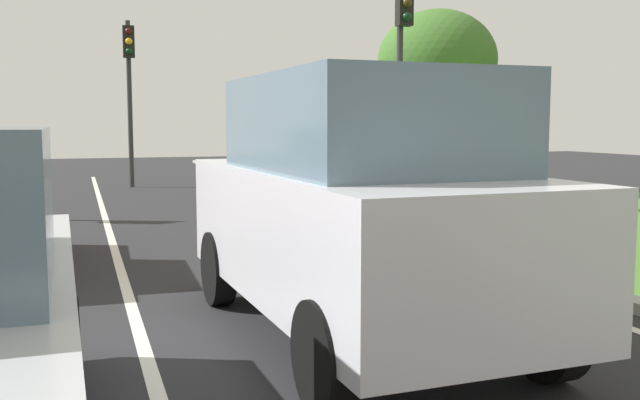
# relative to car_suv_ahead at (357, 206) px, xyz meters

# --- Properties ---
(ground_plane) EXTENTS (60.00, 60.00, 0.00)m
(ground_plane) POSITION_rel_car_suv_ahead_xyz_m (-1.11, 4.49, -1.17)
(ground_plane) COLOR #262628
(lane_line_center) EXTENTS (0.12, 32.00, 0.01)m
(lane_line_center) POSITION_rel_car_suv_ahead_xyz_m (-1.81, 4.49, -1.16)
(lane_line_center) COLOR silver
(lane_line_center) RESTS_ON ground
(lane_line_right_edge) EXTENTS (0.12, 32.00, 0.01)m
(lane_line_right_edge) POSITION_rel_car_suv_ahead_xyz_m (2.49, 4.49, -1.16)
(lane_line_right_edge) COLOR silver
(lane_line_right_edge) RESTS_ON ground
(curb_right) EXTENTS (0.24, 48.00, 0.12)m
(curb_right) POSITION_rel_car_suv_ahead_xyz_m (2.99, 4.49, -1.11)
(curb_right) COLOR #9E9B93
(curb_right) RESTS_ON ground
(car_suv_ahead) EXTENTS (2.12, 4.57, 2.28)m
(car_suv_ahead) POSITION_rel_car_suv_ahead_xyz_m (0.00, 0.00, 0.00)
(car_suv_ahead) COLOR silver
(car_suv_ahead) RESTS_ON ground
(traffic_light_near_right) EXTENTS (0.32, 0.50, 5.03)m
(traffic_light_near_right) POSITION_rel_car_suv_ahead_xyz_m (4.25, 8.22, 2.23)
(traffic_light_near_right) COLOR #2D2D2D
(traffic_light_near_right) RESTS_ON ground
(traffic_light_far_median) EXTENTS (0.32, 0.50, 4.82)m
(traffic_light_far_median) POSITION_rel_car_suv_ahead_xyz_m (-0.80, 15.89, 2.13)
(traffic_light_far_median) COLOR #2D2D2D
(traffic_light_far_median) RESTS_ON ground
(tree_roadside_far) EXTENTS (3.15, 3.15, 4.86)m
(tree_roadside_far) POSITION_rel_car_suv_ahead_xyz_m (6.82, 11.54, 2.33)
(tree_roadside_far) COLOR #4C331E
(tree_roadside_far) RESTS_ON ground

